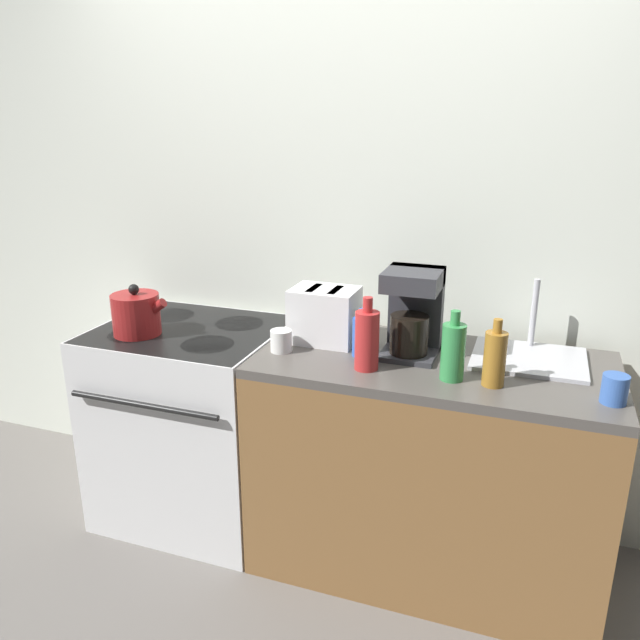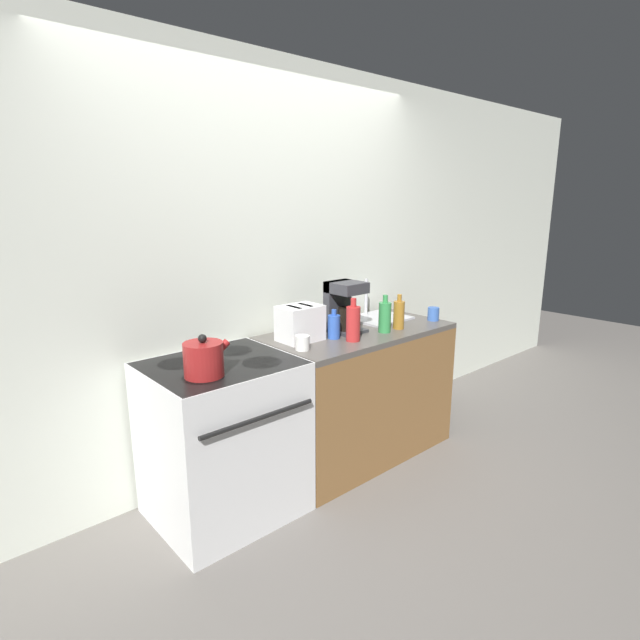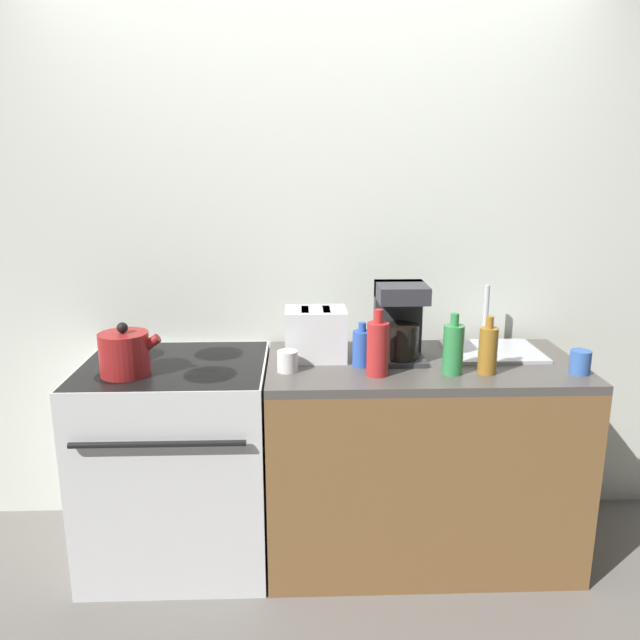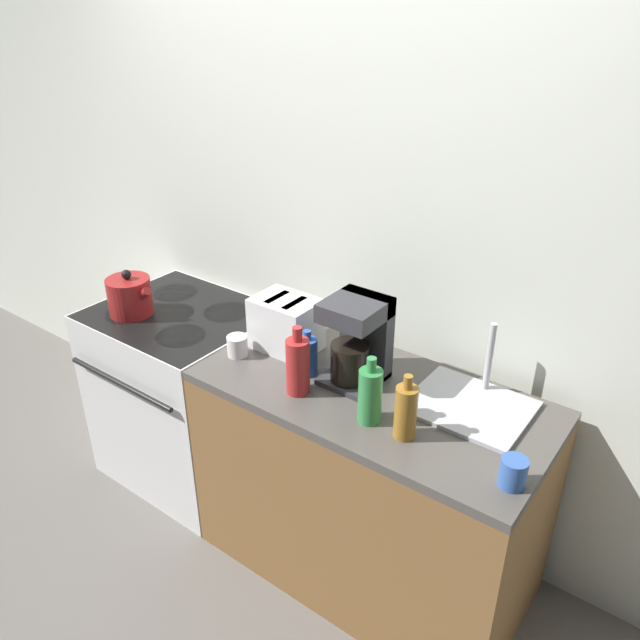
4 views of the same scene
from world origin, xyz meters
TOP-DOWN VIEW (x-y plane):
  - ground_plane at (0.00, 0.00)m, footprint 12.00×12.00m
  - wall_back at (0.00, 0.72)m, footprint 8.00×0.05m
  - stove at (-0.58, 0.33)m, footprint 0.77×0.70m
  - counter_block at (0.47, 0.33)m, footprint 1.31×0.65m
  - kettle at (-0.74, 0.20)m, footprint 0.25×0.20m
  - toaster at (0.02, 0.39)m, footprint 0.26×0.19m
  - coffee_maker at (0.37, 0.37)m, footprint 0.20×0.22m
  - sink_tray at (0.80, 0.45)m, footprint 0.41×0.34m
  - bottle_red at (0.25, 0.16)m, footprint 0.09×0.09m
  - bottle_green at (0.56, 0.17)m, footprint 0.08×0.08m
  - bottle_blue at (0.20, 0.28)m, footprint 0.08×0.08m
  - bottle_amber at (0.69, 0.17)m, footprint 0.07×0.07m
  - cup_white at (-0.10, 0.22)m, footprint 0.08×0.08m
  - cup_blue at (1.06, 0.16)m, footprint 0.08×0.08m

SIDE VIEW (x-z plane):
  - ground_plane at x=0.00m, z-range 0.00..0.00m
  - counter_block at x=0.47m, z-range 0.00..0.89m
  - stove at x=-0.58m, z-range 0.01..0.90m
  - sink_tray at x=0.80m, z-range 0.77..1.05m
  - cup_white at x=-0.10m, z-range 0.89..0.97m
  - cup_blue at x=1.06m, z-range 0.89..0.98m
  - bottle_blue at x=0.20m, z-range 0.87..1.06m
  - kettle at x=-0.74m, z-range 0.87..1.08m
  - bottle_amber at x=0.69m, z-range 0.87..1.10m
  - bottle_green at x=0.56m, z-range 0.87..1.12m
  - toaster at x=0.02m, z-range 0.89..1.11m
  - bottle_red at x=0.25m, z-range 0.87..1.13m
  - coffee_maker at x=0.37m, z-range 0.90..1.23m
  - wall_back at x=0.00m, z-range 0.00..2.60m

